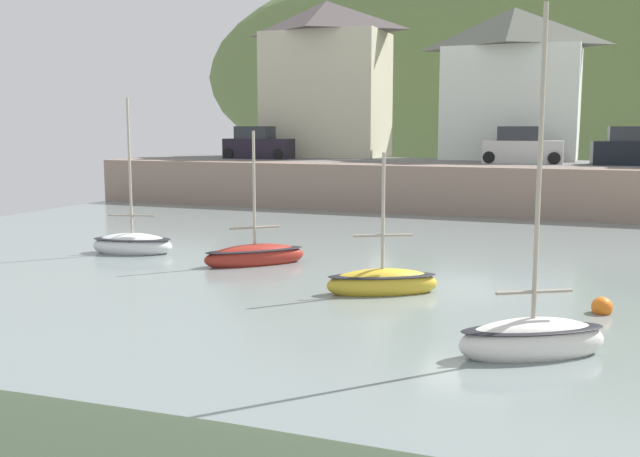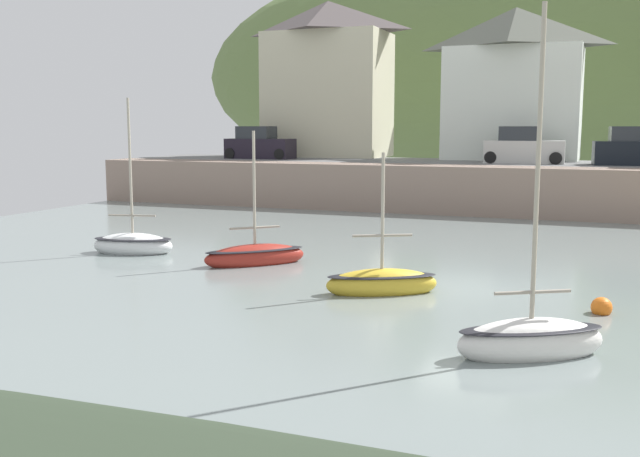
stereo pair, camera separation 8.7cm
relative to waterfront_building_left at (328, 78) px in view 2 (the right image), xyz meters
The scene contains 13 objects.
ground 38.54m from the waterfront_building_left, 66.65° to the right, with size 48.00×41.00×0.61m.
quay_seawall 16.76m from the waterfront_building_left, 29.50° to the right, with size 48.00×9.40×2.40m.
hillside_backdrop 34.20m from the waterfront_building_left, 61.47° to the left, with size 80.00×44.00×26.71m.
waterfront_building_left is the anchor object (origin of this frame).
waterfront_building_centre 11.68m from the waterfront_building_left, ahead, with size 7.90×5.25×8.78m.
sailboat_white_hull 29.88m from the waterfront_building_left, 66.51° to the right, with size 3.04×2.22×3.89m.
sailboat_far_left 26.08m from the waterfront_building_left, 74.61° to the right, with size 3.01×2.94×4.41m.
sailboat_nearest_shore 35.19m from the waterfront_building_left, 62.86° to the right, with size 3.00×2.32×6.80m.
fishing_boat_green 24.91m from the waterfront_building_left, 85.77° to the right, with size 3.03×1.86×5.51m.
parked_car_near_slipway 6.74m from the waterfront_building_left, 121.51° to the right, with size 4.12×1.82×1.95m.
parked_car_by_wall 14.21m from the waterfront_building_left, 19.35° to the right, with size 4.15×1.82×1.95m.
parked_car_end_of_row 19.29m from the waterfront_building_left, 13.83° to the right, with size 4.25×2.11×1.95m.
mooring_buoy 32.51m from the waterfront_building_left, 57.61° to the right, with size 0.49×0.49×0.49m.
Camera 2 is at (3.26, -19.51, 4.37)m, focal length 40.96 mm.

